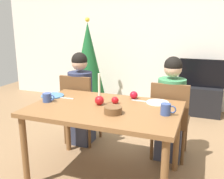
# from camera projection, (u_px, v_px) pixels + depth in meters

# --- Properties ---
(ground_plane) EXTENTS (7.68, 7.68, 0.00)m
(ground_plane) POSITION_uv_depth(u_px,v_px,m) (105.00, 177.00, 2.59)
(ground_plane) COLOR brown
(back_wall) EXTENTS (6.40, 0.10, 2.60)m
(back_wall) POSITION_uv_depth(u_px,v_px,m) (159.00, 35.00, 4.62)
(back_wall) COLOR silver
(back_wall) RESTS_ON ground
(dining_table) EXTENTS (1.40, 0.90, 0.75)m
(dining_table) POSITION_uv_depth(u_px,v_px,m) (105.00, 115.00, 2.42)
(dining_table) COLOR brown
(dining_table) RESTS_ON ground
(chair_left) EXTENTS (0.40, 0.40, 0.90)m
(chair_left) POSITION_uv_depth(u_px,v_px,m) (80.00, 105.00, 3.21)
(chair_left) COLOR brown
(chair_left) RESTS_ON ground
(chair_right) EXTENTS (0.40, 0.40, 0.90)m
(chair_right) POSITION_uv_depth(u_px,v_px,m) (170.00, 116.00, 2.83)
(chair_right) COLOR brown
(chair_right) RESTS_ON ground
(person_left_child) EXTENTS (0.30, 0.30, 1.17)m
(person_left_child) POSITION_uv_depth(u_px,v_px,m) (81.00, 100.00, 3.22)
(person_left_child) COLOR #33384C
(person_left_child) RESTS_ON ground
(person_right_child) EXTENTS (0.30, 0.30, 1.17)m
(person_right_child) POSITION_uv_depth(u_px,v_px,m) (170.00, 111.00, 2.84)
(person_right_child) COLOR #33384C
(person_right_child) RESTS_ON ground
(tv_stand) EXTENTS (0.64, 0.40, 0.48)m
(tv_stand) POSITION_uv_depth(u_px,v_px,m) (201.00, 101.00, 4.33)
(tv_stand) COLOR black
(tv_stand) RESTS_ON ground
(tv) EXTENTS (0.79, 0.05, 0.46)m
(tv) POSITION_uv_depth(u_px,v_px,m) (203.00, 73.00, 4.21)
(tv) COLOR black
(tv) RESTS_ON tv_stand
(christmas_tree) EXTENTS (0.62, 0.62, 1.61)m
(christmas_tree) POSITION_uv_depth(u_px,v_px,m) (88.00, 63.00, 4.53)
(christmas_tree) COLOR brown
(christmas_tree) RESTS_ON ground
(candle_centerpiece) EXTENTS (0.09, 0.09, 0.31)m
(candle_centerpiece) POSITION_uv_depth(u_px,v_px,m) (99.00, 98.00, 2.44)
(candle_centerpiece) COLOR red
(candle_centerpiece) RESTS_ON dining_table
(plate_left) EXTENTS (0.24, 0.24, 0.01)m
(plate_left) POSITION_uv_depth(u_px,v_px,m) (53.00, 96.00, 2.75)
(plate_left) COLOR teal
(plate_left) RESTS_ON dining_table
(plate_right) EXTENTS (0.22, 0.22, 0.01)m
(plate_right) POSITION_uv_depth(u_px,v_px,m) (158.00, 102.00, 2.51)
(plate_right) COLOR white
(plate_right) RESTS_ON dining_table
(mug_left) EXTENTS (0.13, 0.09, 0.09)m
(mug_left) POSITION_uv_depth(u_px,v_px,m) (47.00, 97.00, 2.54)
(mug_left) COLOR #33477F
(mug_left) RESTS_ON dining_table
(mug_right) EXTENTS (0.13, 0.09, 0.10)m
(mug_right) POSITION_uv_depth(u_px,v_px,m) (166.00, 109.00, 2.18)
(mug_right) COLOR #33477F
(mug_right) RESTS_ON dining_table
(fork_left) EXTENTS (0.18, 0.02, 0.01)m
(fork_left) POSITION_uv_depth(u_px,v_px,m) (65.00, 98.00, 2.67)
(fork_left) COLOR silver
(fork_left) RESTS_ON dining_table
(fork_right) EXTENTS (0.18, 0.02, 0.01)m
(fork_right) POSITION_uv_depth(u_px,v_px,m) (140.00, 101.00, 2.57)
(fork_right) COLOR silver
(fork_right) RESTS_ON dining_table
(bowl_walnuts) EXTENTS (0.16, 0.16, 0.06)m
(bowl_walnuts) POSITION_uv_depth(u_px,v_px,m) (113.00, 110.00, 2.22)
(bowl_walnuts) COLOR brown
(bowl_walnuts) RESTS_ON dining_table
(apple_near_candle) EXTENTS (0.07, 0.07, 0.07)m
(apple_near_candle) POSITION_uv_depth(u_px,v_px,m) (115.00, 100.00, 2.48)
(apple_near_candle) COLOR red
(apple_near_candle) RESTS_ON dining_table
(apple_by_left_plate) EXTENTS (0.08, 0.08, 0.08)m
(apple_by_left_plate) POSITION_uv_depth(u_px,v_px,m) (134.00, 95.00, 2.64)
(apple_by_left_plate) COLOR red
(apple_by_left_plate) RESTS_ON dining_table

